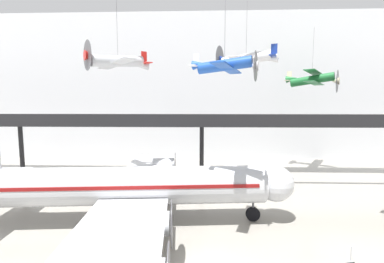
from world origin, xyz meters
The scene contains 8 objects.
hangar_back_wall centered at (0.00, 37.83, 14.57)m, with size 140.00×3.00×29.14m.
mezzanine_walkway centered at (0.00, 24.86, 7.83)m, with size 110.00×3.20×9.47m.
airliner_silver_main centered at (-6.89, 6.61, 3.50)m, with size 31.29×35.58×10.03m.
suspended_plane_silver_racer centered at (-9.45, 13.43, 15.67)m, with size 7.33×7.83×8.64m.
suspended_plane_white_twin centered at (5.16, 15.49, 16.20)m, with size 7.42×8.56×8.14m.
suspended_plane_green_biplane centered at (17.65, 26.76, 14.93)m, with size 8.22×9.02×10.29m.
suspended_plane_blue_trainer centered at (1.65, 4.18, 13.75)m, with size 5.28×6.20×10.48m.
stanchion_barrier centered at (10.24, 1.49, 0.33)m, with size 0.36×0.36×1.08m.
Camera 1 is at (-0.13, -15.61, 10.72)m, focal length 24.00 mm.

